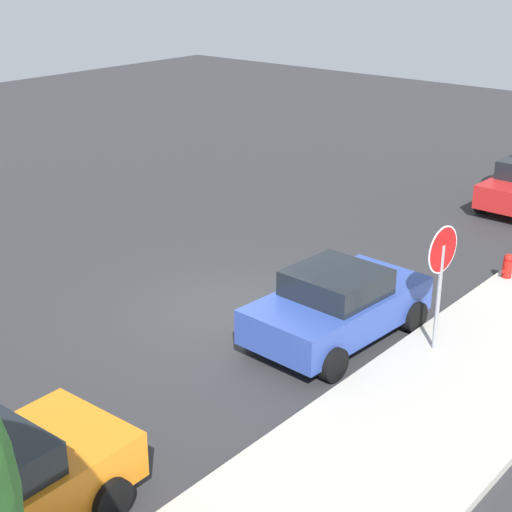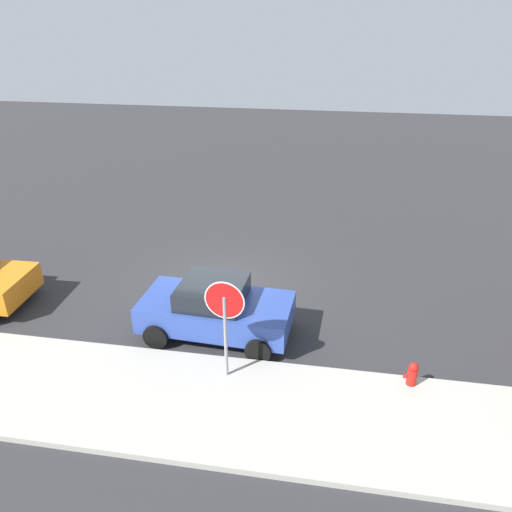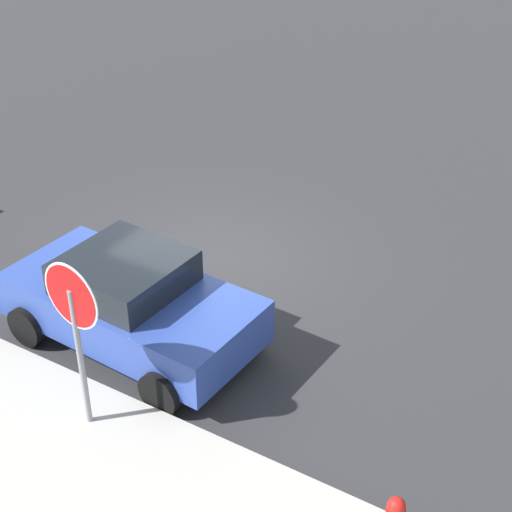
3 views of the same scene
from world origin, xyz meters
The scene contains 5 objects.
ground_plane centered at (0.00, 0.00, 0.00)m, with size 60.00×60.00×0.00m, color #2D2D30.
sidewalk_curb centered at (0.00, 5.16, 0.07)m, with size 32.00×3.16×0.14m, color #B2ADA3.
stop_sign centered at (-0.99, 4.21, 1.79)m, with size 0.89×0.10×2.57m.
parked_car_blue centered at (-0.33, 2.45, 0.74)m, with size 3.94×2.23×1.48m.
fire_hydrant centered at (-5.11, 3.84, 0.36)m, with size 0.30×0.22×0.72m.
Camera 2 is at (-3.14, 12.98, 7.65)m, focal length 35.00 mm.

